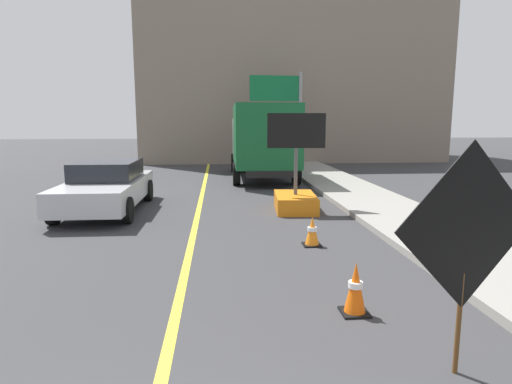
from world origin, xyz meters
TOP-DOWN VIEW (x-y plane):
  - sidewalk_curb at (5.21, 6.00)m, footprint 2.35×48.00m
  - lane_center_stripe at (0.00, 6.00)m, footprint 0.14×36.00m
  - roadwork_sign at (2.92, 2.26)m, footprint 1.59×0.40m
  - arrow_board_trailer at (2.72, 10.30)m, footprint 1.60×1.87m
  - box_truck at (2.48, 17.10)m, footprint 2.71×6.89m
  - pickup_car at (-2.54, 10.69)m, footprint 2.01×4.67m
  - highway_guide_sign at (4.13, 21.37)m, footprint 2.78×0.34m
  - far_building_block at (5.23, 27.69)m, footprint 18.43×8.40m
  - traffic_cone_near_sign at (2.34, 3.67)m, footprint 0.36×0.36m
  - traffic_cone_mid_lane at (2.45, 6.81)m, footprint 0.36×0.36m

SIDE VIEW (x-z plane):
  - lane_center_stripe at x=0.00m, z-range 0.00..0.01m
  - sidewalk_curb at x=5.21m, z-range 0.00..0.14m
  - traffic_cone_mid_lane at x=2.45m, z-range -0.01..0.59m
  - traffic_cone_near_sign at x=2.34m, z-range -0.01..0.69m
  - arrow_board_trailer at x=2.72m, z-range -0.87..1.83m
  - pickup_car at x=-2.54m, z-range 0.01..1.39m
  - roadwork_sign at x=2.92m, z-range 0.30..2.64m
  - box_truck at x=2.48m, z-range 0.16..3.30m
  - highway_guide_sign at x=4.13m, z-range 0.92..5.92m
  - far_building_block at x=5.23m, z-range 0.00..10.72m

